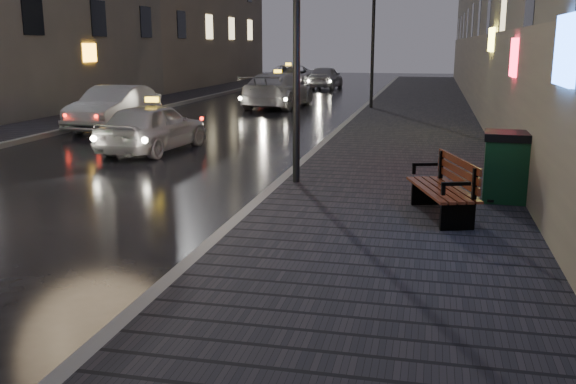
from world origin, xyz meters
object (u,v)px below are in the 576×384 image
at_px(taxi_near, 153,127).
at_px(car_left_mid, 114,108).
at_px(taxi_far, 288,78).
at_px(trash_bin, 506,166).
at_px(bench, 446,187).
at_px(lamp_near, 297,11).
at_px(lamp_far, 373,29).
at_px(car_far, 325,77).
at_px(taxi_mid, 278,90).

relative_size(taxi_near, car_left_mid, 0.88).
relative_size(taxi_near, taxi_far, 0.69).
height_order(trash_bin, car_left_mid, car_left_mid).
height_order(bench, taxi_far, taxi_far).
distance_m(lamp_near, car_left_mid, 11.56).
distance_m(lamp_far, car_left_mid, 11.79).
bearing_deg(car_far, taxi_far, 44.78).
bearing_deg(trash_bin, lamp_far, 107.31).
height_order(lamp_near, taxi_far, lamp_near).
relative_size(lamp_near, lamp_far, 1.00).
bearing_deg(bench, lamp_near, 126.84).
xyz_separation_m(bench, trash_bin, (1.05, 1.36, 0.14)).
height_order(car_left_mid, taxi_mid, taxi_mid).
relative_size(taxi_far, car_far, 1.30).
bearing_deg(car_left_mid, lamp_near, -44.10).
bearing_deg(car_far, taxi_near, 91.94).
bearing_deg(car_far, taxi_mid, 92.68).
distance_m(trash_bin, car_far, 31.40).
relative_size(bench, trash_bin, 1.62).
bearing_deg(taxi_near, car_far, -84.92).
bearing_deg(trash_bin, lamp_near, 173.54).
distance_m(trash_bin, taxi_near, 9.79).
height_order(lamp_far, car_far, lamp_far).
bearing_deg(lamp_near, car_left_mid, 135.75).
height_order(lamp_near, lamp_far, same).
xyz_separation_m(taxi_near, taxi_far, (-1.58, 24.01, 0.12)).
xyz_separation_m(taxi_near, car_far, (0.47, 25.84, 0.07)).
bearing_deg(lamp_near, taxi_far, 102.90).
height_order(taxi_mid, taxi_far, taxi_mid).
xyz_separation_m(taxi_mid, taxi_far, (-1.99, 11.11, -0.00)).
bearing_deg(taxi_far, taxi_mid, -77.72).
bearing_deg(taxi_near, taxi_mid, -85.67).
bearing_deg(bench, taxi_mid, 93.79).
relative_size(lamp_near, car_left_mid, 1.18).
relative_size(taxi_near, taxi_mid, 0.72).
height_order(car_left_mid, taxi_far, taxi_far).
bearing_deg(trash_bin, taxi_mid, 119.62).
distance_m(lamp_near, trash_bin, 4.85).
distance_m(lamp_near, taxi_far, 28.58).
distance_m(lamp_near, lamp_far, 16.00).
xyz_separation_m(taxi_mid, car_far, (0.07, 12.95, -0.05)).
relative_size(lamp_far, taxi_far, 0.93).
bearing_deg(taxi_mid, car_far, -86.06).
bearing_deg(lamp_far, taxi_far, 118.42).
xyz_separation_m(lamp_far, taxi_far, (-6.35, 11.73, -2.70)).
bearing_deg(car_left_mid, bench, -42.05).
height_order(lamp_far, taxi_mid, lamp_far).
distance_m(lamp_far, bench, 18.54).
distance_m(lamp_near, taxi_near, 6.68).
bearing_deg(car_far, lamp_near, 101.25).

